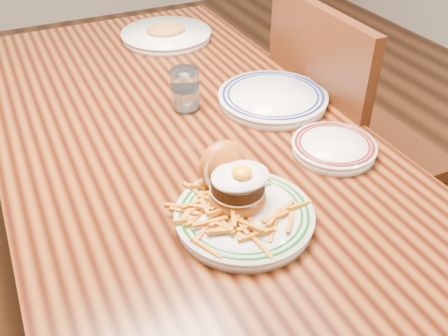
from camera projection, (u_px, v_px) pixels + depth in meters
name	position (u px, v px, depth m)	size (l,w,h in m)	color
floor	(189.00, 314.00, 1.69)	(6.00, 6.00, 0.00)	black
table	(178.00, 154.00, 1.29)	(0.85, 1.60, 0.75)	black
chair_right	(341.00, 143.00, 1.59)	(0.46, 0.46, 0.98)	#42200D
main_plate	(241.00, 203.00, 0.95)	(0.27, 0.28, 0.13)	silver
side_plate	(334.00, 147.00, 1.13)	(0.19, 0.20, 0.03)	silver
rear_plate	(273.00, 98.00, 1.32)	(0.29, 0.29, 0.03)	silver
water_glass	(185.00, 92.00, 1.28)	(0.07, 0.07, 0.11)	white
far_plate	(166.00, 34.00, 1.68)	(0.30, 0.30, 0.05)	silver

